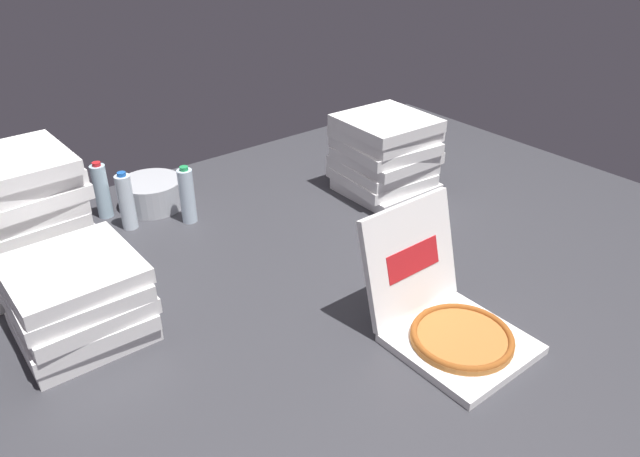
% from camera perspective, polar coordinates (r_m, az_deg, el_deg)
% --- Properties ---
extents(ground_plane, '(3.20, 2.40, 0.02)m').
position_cam_1_polar(ground_plane, '(2.14, 1.37, -4.65)').
color(ground_plane, '#38383D').
extents(open_pizza_box, '(0.36, 0.47, 0.38)m').
position_cam_1_polar(open_pizza_box, '(1.86, 11.93, -8.15)').
color(open_pizza_box, white).
rests_on(open_pizza_box, ground_plane).
extents(pizza_stack_right_mid, '(0.40, 0.40, 0.35)m').
position_cam_1_polar(pizza_stack_right_mid, '(2.67, 6.20, 6.97)').
color(pizza_stack_right_mid, white).
rests_on(pizza_stack_right_mid, ground_plane).
extents(pizza_stack_center_far, '(0.41, 0.41, 0.45)m').
position_cam_1_polar(pizza_stack_center_far, '(2.27, -26.53, 0.97)').
color(pizza_stack_center_far, white).
rests_on(pizza_stack_center_far, ground_plane).
extents(pizza_stack_right_far, '(0.38, 0.39, 0.25)m').
position_cam_1_polar(pizza_stack_right_far, '(1.95, -22.09, -6.32)').
color(pizza_stack_right_far, white).
rests_on(pizza_stack_right_far, ground_plane).
extents(ice_bucket, '(0.26, 0.26, 0.12)m').
position_cam_1_polar(ice_bucket, '(2.66, -15.74, 3.23)').
color(ice_bucket, '#B7BABF').
rests_on(ice_bucket, ground_plane).
extents(water_bottle_0, '(0.06, 0.06, 0.24)m').
position_cam_1_polar(water_bottle_0, '(2.49, -17.99, 2.46)').
color(water_bottle_0, white).
rests_on(water_bottle_0, ground_plane).
extents(water_bottle_1, '(0.06, 0.06, 0.24)m').
position_cam_1_polar(water_bottle_1, '(2.62, -20.10, 3.40)').
color(water_bottle_1, silver).
rests_on(water_bottle_1, ground_plane).
extents(water_bottle_2, '(0.06, 0.06, 0.24)m').
position_cam_1_polar(water_bottle_2, '(2.48, -12.56, 3.09)').
color(water_bottle_2, silver).
rests_on(water_bottle_2, ground_plane).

